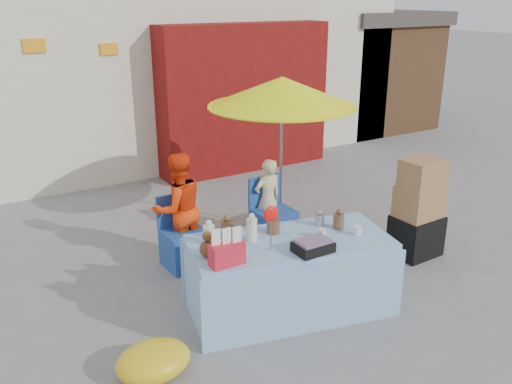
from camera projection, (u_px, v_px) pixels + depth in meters
ground at (265, 301)px, 5.73m from camera, size 80.00×80.00×0.00m
market_table at (289, 274)px, 5.46m from camera, size 2.20×1.39×1.23m
chair_left at (185, 245)px, 6.42m from camera, size 0.50×0.49×0.85m
chair_right at (273, 224)px, 7.03m from camera, size 0.50×0.49×0.85m
vendor_orange at (178, 209)px, 6.38m from camera, size 0.68×0.54×1.36m
vendor_beige at (268, 200)px, 7.04m from camera, size 0.41×0.28×1.09m
umbrella at (282, 92)px, 6.84m from camera, size 1.90×1.90×2.09m
box_stack at (418, 212)px, 6.58m from camera, size 0.58×0.48×1.24m
tarp_bundle at (153, 361)px, 4.57m from camera, size 0.79×0.71×0.29m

